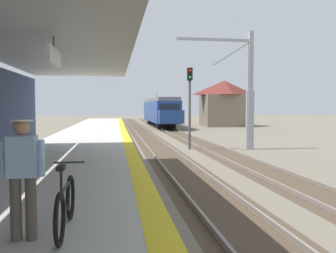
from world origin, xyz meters
TOP-DOWN VIEW (x-y plane):
  - station_platform at (-2.50, 16.00)m, footprint 5.00×80.00m
  - track_pair_nearest_platform at (1.90, 20.00)m, footprint 2.34×120.00m
  - track_pair_middle at (5.30, 20.00)m, footprint 2.34×120.00m
  - approaching_train at (5.30, 48.69)m, footprint 2.93×19.60m
  - commuter_person at (-2.15, 6.22)m, footprint 0.59×0.30m
  - bicycle_beside_commuter at (-1.63, 6.47)m, footprint 0.48×1.82m
  - rail_signal_post at (3.81, 22.73)m, footprint 0.32×0.34m
  - catenary_pylon_far_side at (7.33, 22.20)m, footprint 5.00×0.40m
  - distant_trackside_house at (14.29, 47.86)m, footprint 6.60×5.28m

SIDE VIEW (x-z plane):
  - track_pair_nearest_platform at x=1.90m, z-range -0.03..0.13m
  - track_pair_middle at x=5.30m, z-range -0.03..0.13m
  - station_platform at x=-2.50m, z-range 0.00..0.90m
  - bicycle_beside_commuter at x=-1.63m, z-range 0.77..1.81m
  - commuter_person at x=-2.15m, z-range 1.00..2.67m
  - approaching_train at x=5.30m, z-range -0.20..4.56m
  - rail_signal_post at x=3.81m, z-range 0.59..5.79m
  - distant_trackside_house at x=14.29m, z-range 0.14..6.54m
  - catenary_pylon_far_side at x=7.33m, z-range -0.15..7.35m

